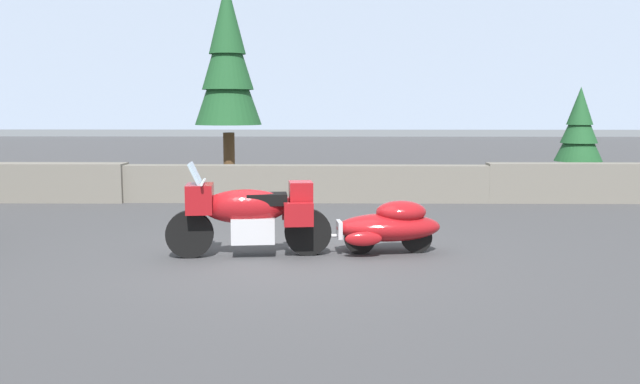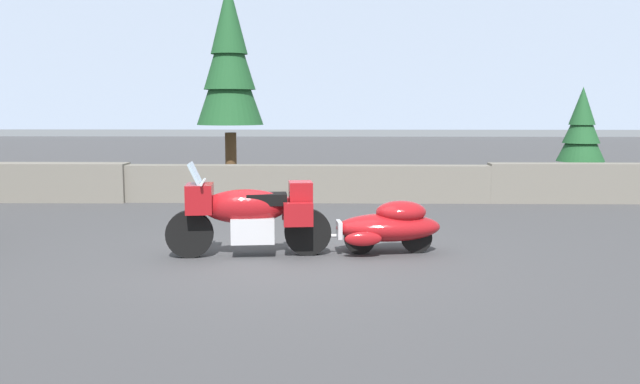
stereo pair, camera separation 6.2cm
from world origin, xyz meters
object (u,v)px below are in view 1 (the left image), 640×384
object	(u,v)px
pine_tree_tall	(228,61)
pine_tree_secondary	(579,128)
car_shaped_trailer	(389,225)
touring_motorcycle	(249,213)

from	to	relation	value
pine_tree_tall	pine_tree_secondary	distance (m)	8.46
car_shaped_trailer	pine_tree_tall	xyz separation A→B (m)	(-3.33, 6.97, 2.78)
touring_motorcycle	pine_tree_secondary	size ratio (longest dim) A/B	0.90
pine_tree_tall	pine_tree_secondary	xyz separation A→B (m)	(8.28, -0.60, -1.59)
car_shaped_trailer	pine_tree_tall	distance (m)	8.21
touring_motorcycle	car_shaped_trailer	bearing A→B (deg)	6.58
touring_motorcycle	car_shaped_trailer	size ratio (longest dim) A/B	1.04
car_shaped_trailer	pine_tree_secondary	world-z (taller)	pine_tree_secondary
touring_motorcycle	pine_tree_tall	xyz separation A→B (m)	(-1.34, 7.20, 2.57)
touring_motorcycle	pine_tree_secondary	world-z (taller)	pine_tree_secondary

